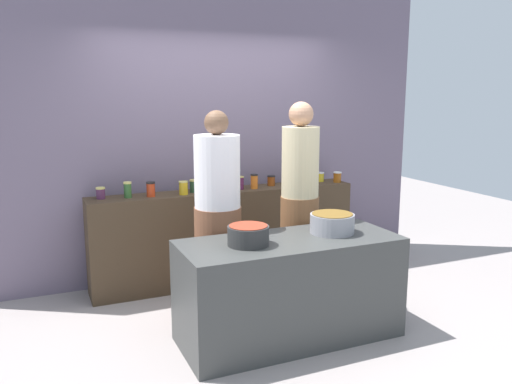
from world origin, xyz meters
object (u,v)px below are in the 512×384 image
object	(u,v)px
preserve_jar_0	(101,193)
preserve_jar_12	(320,177)
preserve_jar_2	(151,189)
preserve_jar_11	(313,177)
cook_in_cap	(299,214)
preserve_jar_13	(337,177)
preserve_jar_5	(209,184)
preserve_jar_8	(254,181)
cooking_pot_center	(332,223)
preserve_jar_3	(183,188)
preserve_jar_4	(194,186)
preserve_jar_9	(271,181)
preserve_jar_10	(296,178)
cooking_pot_left	(248,235)
preserve_jar_6	(225,185)
preserve_jar_1	(128,190)
cook_with_tongs	(218,227)
preserve_jar_7	(240,183)

from	to	relation	value
preserve_jar_0	preserve_jar_12	size ratio (longest dim) A/B	1.05
preserve_jar_2	preserve_jar_11	bearing A→B (deg)	2.94
preserve_jar_11	cook_in_cap	bearing A→B (deg)	-125.58
preserve_jar_13	cook_in_cap	size ratio (longest dim) A/B	0.06
preserve_jar_5	preserve_jar_12	bearing A→B (deg)	0.47
preserve_jar_8	cooking_pot_center	xyz separation A→B (m)	(0.10, -1.32, -0.14)
preserve_jar_2	preserve_jar_3	bearing A→B (deg)	-4.84
preserve_jar_4	cooking_pot_center	xyz separation A→B (m)	(0.71, -1.38, -0.13)
preserve_jar_8	preserve_jar_13	distance (m)	0.97
preserve_jar_8	cook_in_cap	size ratio (longest dim) A/B	0.08
preserve_jar_9	cooking_pot_center	world-z (taller)	preserve_jar_9
preserve_jar_10	cooking_pot_left	xyz separation A→B (m)	(-1.13, -1.40, -0.14)
preserve_jar_5	preserve_jar_6	world-z (taller)	preserve_jar_5
preserve_jar_0	preserve_jar_3	xyz separation A→B (m)	(0.75, -0.10, 0.01)
preserve_jar_1	preserve_jar_13	world-z (taller)	preserve_jar_1
preserve_jar_12	cook_with_tongs	size ratio (longest dim) A/B	0.06
preserve_jar_0	preserve_jar_1	size ratio (longest dim) A/B	0.72
preserve_jar_3	preserve_jar_13	size ratio (longest dim) A/B	1.13
cooking_pot_center	preserve_jar_13	bearing A→B (deg)	56.39
preserve_jar_9	preserve_jar_10	bearing A→B (deg)	-12.10
preserve_jar_5	cook_with_tongs	distance (m)	0.94
preserve_jar_11	cook_in_cap	size ratio (longest dim) A/B	0.06
preserve_jar_11	preserve_jar_13	xyz separation A→B (m)	(0.24, -0.11, 0.00)
cook_with_tongs	cook_in_cap	world-z (taller)	cook_in_cap
preserve_jar_8	preserve_jar_10	distance (m)	0.49
preserve_jar_1	preserve_jar_3	size ratio (longest dim) A/B	1.15
preserve_jar_10	cook_in_cap	xyz separation A→B (m)	(-0.40, -0.82, -0.17)
preserve_jar_5	cooking_pot_center	size ratio (longest dim) A/B	0.38
preserve_jar_10	preserve_jar_12	world-z (taller)	preserve_jar_10
preserve_jar_9	cooking_pot_left	world-z (taller)	preserve_jar_9
preserve_jar_9	cooking_pot_center	bearing A→B (deg)	-95.18
preserve_jar_0	cook_in_cap	xyz separation A→B (m)	(1.58, -0.88, -0.16)
cooking_pot_left	preserve_jar_9	bearing A→B (deg)	59.13
preserve_jar_4	cook_in_cap	world-z (taller)	cook_in_cap
cooking_pot_left	preserve_jar_5	bearing A→B (deg)	82.38
preserve_jar_3	preserve_jar_10	bearing A→B (deg)	2.20
preserve_jar_1	preserve_jar_5	world-z (taller)	preserve_jar_1
preserve_jar_4	preserve_jar_9	bearing A→B (deg)	1.69
preserve_jar_9	cook_in_cap	world-z (taller)	cook_in_cap
preserve_jar_4	preserve_jar_7	bearing A→B (deg)	-4.27
preserve_jar_9	cooking_pot_left	size ratio (longest dim) A/B	0.35
preserve_jar_5	preserve_jar_13	xyz separation A→B (m)	(1.41, -0.11, -0.01)
preserve_jar_2	preserve_jar_1	bearing A→B (deg)	170.91
preserve_jar_1	cook_in_cap	bearing A→B (deg)	-31.89
cooking_pot_left	cook_with_tongs	size ratio (longest dim) A/B	0.17
preserve_jar_11	cook_in_cap	distance (m)	1.11
cooking_pot_left	preserve_jar_6	bearing A→B (deg)	76.62
preserve_jar_1	preserve_jar_10	world-z (taller)	preserve_jar_1
preserve_jar_1	preserve_jar_3	xyz separation A→B (m)	(0.51, -0.06, -0.01)
preserve_jar_2	cook_in_cap	distance (m)	1.40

